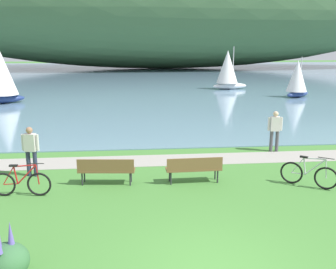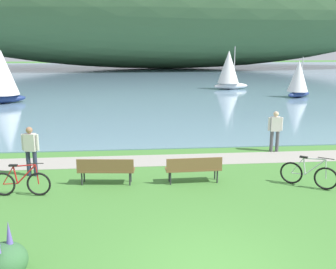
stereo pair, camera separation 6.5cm
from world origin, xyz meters
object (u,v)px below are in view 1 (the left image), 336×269
bicycle_beside_path (21,183)px  person_at_shoreline (275,129)px  sailboat_nearest_to_shore (1,76)px  park_bench_near_camera (194,167)px  bicycle_leaning_near_bench (309,174)px  park_bench_further_along (106,169)px  person_on_the_grass (31,148)px  sailboat_mid_bay (297,78)px  sailboat_toward_hillside (228,69)px

bicycle_beside_path → person_at_shoreline: size_ratio=1.03×
person_at_shoreline → sailboat_nearest_to_shore: bearing=136.1°
bicycle_beside_path → sailboat_nearest_to_shore: 20.05m
park_bench_near_camera → bicycle_beside_path: bearing=-173.5°
bicycle_leaning_near_bench → sailboat_nearest_to_shore: (-15.11, 19.02, 1.69)m
park_bench_further_along → sailboat_nearest_to_shore: bearing=115.6°
bicycle_leaning_near_bench → park_bench_near_camera: bearing=169.4°
person_on_the_grass → sailboat_mid_bay: 25.22m
park_bench_further_along → bicycle_leaning_near_bench: bearing=-7.1°
person_on_the_grass → sailboat_mid_bay: size_ratio=0.51×
bicycle_leaning_near_bench → person_on_the_grass: size_ratio=0.85×
person_at_shoreline → sailboat_mid_bay: bearing=63.6°
sailboat_nearest_to_shore → park_bench_near_camera: bearing=-57.8°
person_on_the_grass → sailboat_nearest_to_shore: sailboat_nearest_to_shore is taller
sailboat_toward_hillside → sailboat_mid_bay: bearing=-56.5°
bicycle_beside_path → sailboat_mid_bay: size_ratio=0.53×
park_bench_near_camera → bicycle_beside_path: (-5.26, -0.60, -0.12)m
park_bench_further_along → person_at_shoreline: size_ratio=1.08×
person_on_the_grass → sailboat_nearest_to_shore: size_ratio=0.39×
bicycle_beside_path → sailboat_toward_hillside: (12.90, 26.63, 1.60)m
park_bench_further_along → person_on_the_grass: person_on_the_grass is taller
person_on_the_grass → bicycle_beside_path: bearing=-86.1°
sailboat_nearest_to_shore → sailboat_mid_bay: 23.54m
bicycle_beside_path → sailboat_toward_hillside: sailboat_toward_hillside is taller
bicycle_leaning_near_bench → sailboat_mid_bay: size_ratio=0.43×
person_at_shoreline → park_bench_near_camera: bearing=-139.1°
park_bench_further_along → sailboat_nearest_to_shore: 20.28m
sailboat_mid_bay → sailboat_toward_hillside: size_ratio=0.81×
person_on_the_grass → park_bench_further_along: bearing=-22.9°
park_bench_near_camera → bicycle_beside_path: bicycle_beside_path is taller
park_bench_near_camera → park_bench_further_along: (-2.81, 0.13, 0.00)m
park_bench_further_along → person_at_shoreline: person_at_shoreline is taller
park_bench_near_camera → sailboat_mid_bay: 22.92m
sailboat_mid_bay → park_bench_near_camera: bearing=-121.5°
bicycle_beside_path → park_bench_near_camera: bearing=6.5°
park_bench_further_along → bicycle_beside_path: bearing=-163.5°
park_bench_further_along → sailboat_mid_bay: size_ratio=0.55×
park_bench_further_along → person_on_the_grass: (-2.57, 1.09, 0.46)m
sailboat_nearest_to_shore → sailboat_toward_hillside: size_ratio=1.05×
park_bench_further_along → sailboat_toward_hillside: (10.46, 25.90, 1.48)m
park_bench_near_camera → sailboat_nearest_to_shore: sailboat_nearest_to_shore is taller
park_bench_near_camera → sailboat_toward_hillside: (7.65, 26.03, 1.48)m
person_at_shoreline → sailboat_toward_hillside: bearing=80.7°
park_bench_near_camera → sailboat_nearest_to_shore: (-11.56, 18.36, 1.57)m
park_bench_further_along → park_bench_near_camera: bearing=-2.6°
park_bench_further_along → sailboat_mid_bay: (14.76, 19.40, 1.10)m
bicycle_leaning_near_bench → sailboat_toward_hillside: sailboat_toward_hillside is taller
park_bench_further_along → sailboat_nearest_to_shore: (-8.75, 18.23, 1.57)m
sailboat_toward_hillside → bicycle_leaning_near_bench: bearing=-98.7°
bicycle_leaning_near_bench → sailboat_toward_hillside: 27.05m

